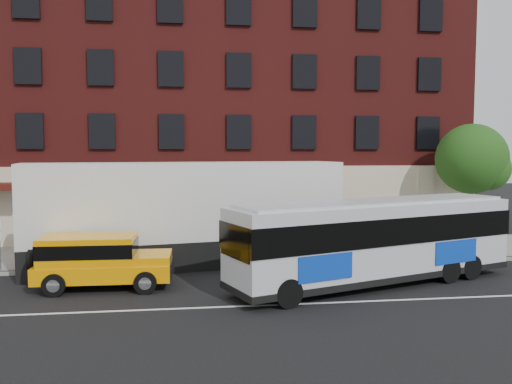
{
  "coord_description": "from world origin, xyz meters",
  "views": [
    {
      "loc": [
        -1.1,
        -15.96,
        4.94
      ],
      "look_at": [
        1.79,
        5.5,
        3.27
      ],
      "focal_mm": 37.14,
      "sensor_mm": 36.0,
      "label": 1
    }
  ],
  "objects": [
    {
      "name": "ground",
      "position": [
        0.0,
        0.0,
        0.0
      ],
      "size": [
        120.0,
        120.0,
        0.0
      ],
      "primitive_type": "plane",
      "color": "black",
      "rests_on": "ground"
    },
    {
      "name": "sidewalk",
      "position": [
        0.0,
        9.0,
        0.07
      ],
      "size": [
        60.0,
        6.0,
        0.15
      ],
      "primitive_type": "cube",
      "color": "#9B978D",
      "rests_on": "ground"
    },
    {
      "name": "kerb",
      "position": [
        0.0,
        6.0,
        0.07
      ],
      "size": [
        60.0,
        0.25,
        0.15
      ],
      "primitive_type": "cube",
      "color": "#9B978D",
      "rests_on": "ground"
    },
    {
      "name": "lane_line",
      "position": [
        0.0,
        0.5,
        0.01
      ],
      "size": [
        60.0,
        0.12,
        0.01
      ],
      "primitive_type": "cube",
      "color": "silver",
      "rests_on": "ground"
    },
    {
      "name": "building",
      "position": [
        -0.01,
        16.92,
        7.58
      ],
      "size": [
        30.0,
        12.1,
        15.0
      ],
      "color": "#5A1715",
      "rests_on": "sidewalk"
    },
    {
      "name": "street_tree",
      "position": [
        13.54,
        9.48,
        4.41
      ],
      "size": [
        3.6,
        3.6,
        6.2
      ],
      "color": "#35261A",
      "rests_on": "sidewalk"
    },
    {
      "name": "city_bus",
      "position": [
        5.86,
        2.6,
        1.74
      ],
      "size": [
        11.63,
        6.16,
        3.14
      ],
      "color": "silver",
      "rests_on": "ground"
    },
    {
      "name": "yellow_suv",
      "position": [
        -4.23,
        3.42,
        1.1
      ],
      "size": [
        5.07,
        2.31,
        1.92
      ],
      "color": "#FF9F01",
      "rests_on": "ground"
    },
    {
      "name": "shipping_container",
      "position": [
        -1.0,
        6.8,
        2.21
      ],
      "size": [
        13.65,
        5.0,
        4.46
      ],
      "color": "black",
      "rests_on": "ground"
    }
  ]
}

